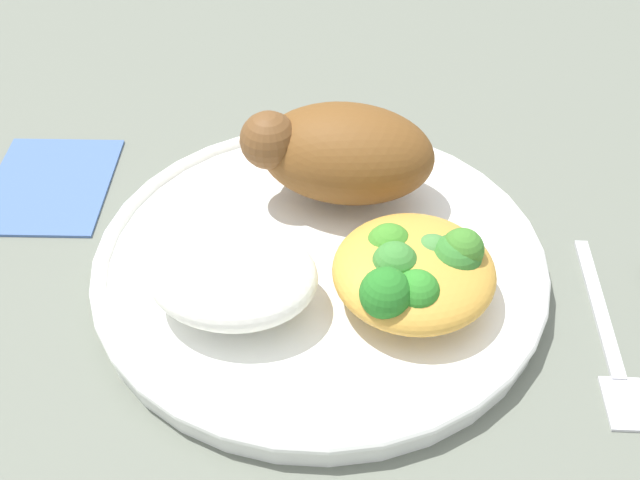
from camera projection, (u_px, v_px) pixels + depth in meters
ground_plane at (320, 275)px, 0.49m from camera, size 2.00×2.00×0.00m
plate at (320, 263)px, 0.49m from camera, size 0.27×0.27×0.02m
roasted_chicken at (340, 152)px, 0.50m from camera, size 0.12×0.07×0.06m
rice_pile at (233, 275)px, 0.44m from camera, size 0.09×0.08×0.04m
mac_cheese_with_broccoli at (415, 270)px, 0.44m from camera, size 0.09×0.09×0.04m
fork at (608, 337)px, 0.45m from camera, size 0.03×0.14×0.01m
napkin at (50, 184)px, 0.56m from camera, size 0.10×0.12×0.00m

